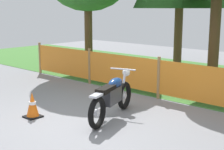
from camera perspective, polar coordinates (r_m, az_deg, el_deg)
ground at (r=6.70m, az=-4.27°, el=-8.15°), size 24.00×24.00×0.02m
grass_verge at (r=10.87m, az=16.33°, el=-0.84°), size 24.00×5.67×0.01m
barrier_fence at (r=8.36m, az=7.91°, el=-0.36°), size 9.87×0.08×1.05m
motorcycle_lead at (r=6.84m, az=0.03°, el=-3.64°), size 0.83×1.91×0.94m
traffic_cone at (r=7.12m, az=-13.33°, el=-4.98°), size 0.32×0.32×0.53m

